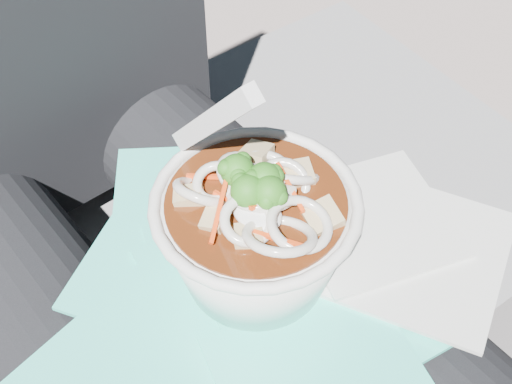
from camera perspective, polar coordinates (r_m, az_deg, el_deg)
stone_ledge at (r=0.95m, az=-8.19°, el=-14.27°), size 1.03×0.56×0.45m
lap at (r=0.63m, az=-3.39°, el=-11.66°), size 0.34×0.48×0.14m
person_body at (r=0.65m, az=-8.42°, el=-4.88°), size 0.34×0.94×0.99m
plastic_bag at (r=0.55m, az=-1.43°, el=-8.15°), size 0.33×0.37×0.02m
napkins at (r=0.58m, az=11.29°, el=-3.74°), size 0.19×0.21×0.01m
udon_bowl at (r=0.51m, az=0.01°, el=-2.83°), size 0.16×0.16×0.19m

